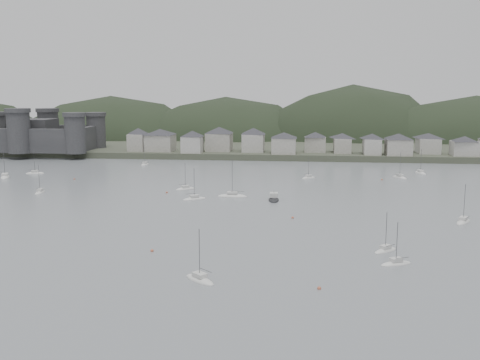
# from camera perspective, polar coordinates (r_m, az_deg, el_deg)

# --- Properties ---
(ground) EXTENTS (900.00, 900.00, 0.00)m
(ground) POSITION_cam_1_polar(r_m,az_deg,el_deg) (102.16, -4.89, -10.06)
(ground) COLOR slate
(ground) RESTS_ON ground
(far_shore_land) EXTENTS (900.00, 250.00, 3.00)m
(far_shore_land) POSITION_cam_1_polar(r_m,az_deg,el_deg) (391.28, 3.70, 4.47)
(far_shore_land) COLOR #383D2D
(far_shore_land) RESTS_ON ground
(forested_ridge) EXTENTS (851.55, 103.94, 102.57)m
(forested_ridge) POSITION_cam_1_polar(r_m,az_deg,el_deg) (366.93, 4.23, 2.15)
(forested_ridge) COLOR black
(forested_ridge) RESTS_ON ground
(castle) EXTENTS (66.00, 43.00, 20.00)m
(castle) POSITION_cam_1_polar(r_m,az_deg,el_deg) (308.55, -20.40, 4.41)
(castle) COLOR #333335
(castle) RESTS_ON far_shore_land
(waterfront_town) EXTENTS (451.48, 28.46, 12.92)m
(waterfront_town) POSITION_cam_1_polar(r_m,az_deg,el_deg) (280.66, 12.93, 3.86)
(waterfront_town) COLOR gray
(waterfront_town) RESTS_ON far_shore_land
(sailboat_lead) EXTENTS (3.25, 7.49, 9.94)m
(sailboat_lead) POSITION_cam_1_polar(r_m,az_deg,el_deg) (195.58, -19.90, -1.20)
(sailboat_lead) COLOR silver
(sailboat_lead) RESTS_ON ground
(moored_fleet) EXTENTS (241.29, 173.77, 13.35)m
(moored_fleet) POSITION_cam_1_polar(r_m,az_deg,el_deg) (161.15, -5.81, -2.83)
(moored_fleet) COLOR silver
(moored_fleet) RESTS_ON ground
(motor_launch_far) EXTENTS (3.64, 9.07, 4.11)m
(motor_launch_far) POSITION_cam_1_polar(r_m,az_deg,el_deg) (171.93, 3.49, -2.00)
(motor_launch_far) COLOR black
(motor_launch_far) RESTS_ON ground
(mooring_buoys) EXTENTS (176.88, 121.59, 0.70)m
(mooring_buoys) POSITION_cam_1_polar(r_m,az_deg,el_deg) (158.11, -1.26, -3.03)
(mooring_buoys) COLOR #B85B3D
(mooring_buoys) RESTS_ON ground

